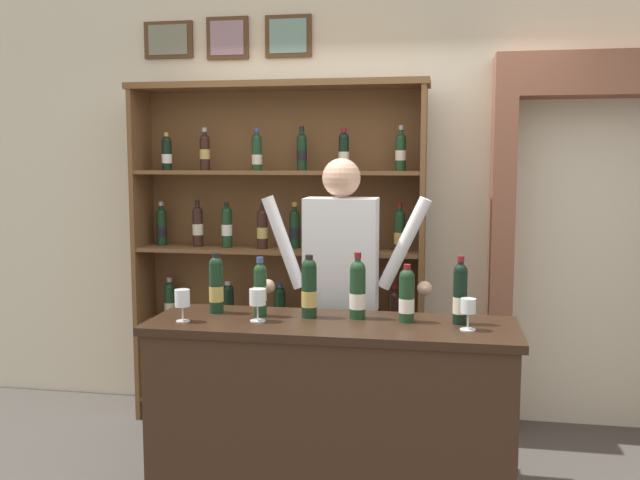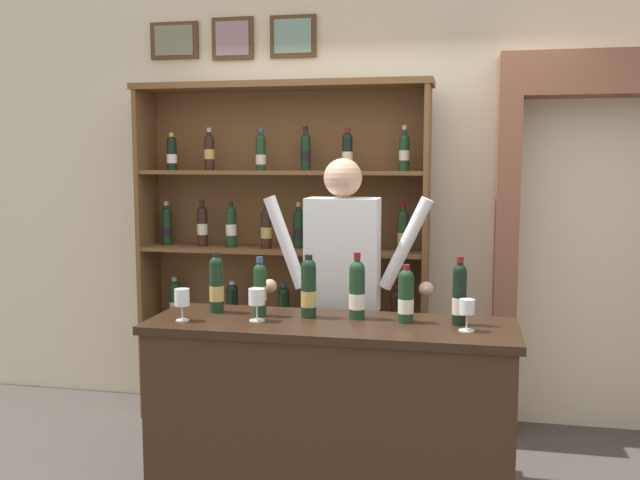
{
  "view_description": "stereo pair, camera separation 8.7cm",
  "coord_description": "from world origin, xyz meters",
  "px_view_note": "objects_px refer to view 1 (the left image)",
  "views": [
    {
      "loc": [
        0.48,
        -3.26,
        1.74
      ],
      "look_at": [
        -0.15,
        0.19,
        1.33
      ],
      "focal_mm": 39.34,
      "sensor_mm": 36.0,
      "label": 1
    },
    {
      "loc": [
        0.56,
        -3.24,
        1.74
      ],
      "look_at": [
        -0.15,
        0.19,
        1.33
      ],
      "focal_mm": 39.34,
      "sensor_mm": 36.0,
      "label": 2
    }
  ],
  "objects_px": {
    "tasting_counter": "(331,418)",
    "wine_glass_center": "(258,299)",
    "shopkeeper": "(341,278)",
    "tasting_bottle_brunello": "(358,289)",
    "tasting_bottle_grappa": "(309,288)",
    "tasting_bottle_bianco": "(460,294)",
    "wine_shelf": "(279,249)",
    "wine_glass_spare": "(468,308)",
    "tasting_bottle_super_tuscan": "(407,295)",
    "wine_glass_left": "(182,300)",
    "tasting_bottle_chianti": "(216,284)",
    "tasting_bottle_riserva": "(260,288)"
  },
  "relations": [
    {
      "from": "tasting_bottle_brunello",
      "to": "tasting_bottle_bianco",
      "type": "relative_size",
      "value": 1.0
    },
    {
      "from": "wine_shelf",
      "to": "wine_glass_center",
      "type": "distance_m",
      "value": 1.23
    },
    {
      "from": "tasting_counter",
      "to": "wine_glass_center",
      "type": "bearing_deg",
      "value": -172.27
    },
    {
      "from": "tasting_bottle_grappa",
      "to": "tasting_bottle_chianti",
      "type": "bearing_deg",
      "value": 177.95
    },
    {
      "from": "wine_shelf",
      "to": "tasting_bottle_bianco",
      "type": "relative_size",
      "value": 6.79
    },
    {
      "from": "tasting_bottle_riserva",
      "to": "wine_glass_left",
      "type": "bearing_deg",
      "value": -151.98
    },
    {
      "from": "tasting_bottle_grappa",
      "to": "tasting_bottle_bianco",
      "type": "xyz_separation_m",
      "value": [
        0.73,
        -0.01,
        -0.0
      ]
    },
    {
      "from": "tasting_counter",
      "to": "wine_glass_left",
      "type": "xyz_separation_m",
      "value": [
        -0.71,
        -0.12,
        0.58
      ]
    },
    {
      "from": "tasting_bottle_chianti",
      "to": "wine_glass_spare",
      "type": "height_order",
      "value": "tasting_bottle_chianti"
    },
    {
      "from": "tasting_bottle_riserva",
      "to": "wine_shelf",
      "type": "bearing_deg",
      "value": 98.65
    },
    {
      "from": "shopkeeper",
      "to": "wine_glass_center",
      "type": "height_order",
      "value": "shopkeeper"
    },
    {
      "from": "wine_shelf",
      "to": "tasting_bottle_chianti",
      "type": "xyz_separation_m",
      "value": [
        -0.07,
        -1.07,
        -0.05
      ]
    },
    {
      "from": "tasting_bottle_riserva",
      "to": "tasting_bottle_bianco",
      "type": "xyz_separation_m",
      "value": [
        0.98,
        0.01,
        0.01
      ]
    },
    {
      "from": "shopkeeper",
      "to": "tasting_bottle_super_tuscan",
      "type": "height_order",
      "value": "shopkeeper"
    },
    {
      "from": "wine_glass_spare",
      "to": "tasting_bottle_brunello",
      "type": "bearing_deg",
      "value": 164.38
    },
    {
      "from": "wine_glass_spare",
      "to": "wine_glass_center",
      "type": "distance_m",
      "value": 0.99
    },
    {
      "from": "tasting_bottle_grappa",
      "to": "tasting_bottle_super_tuscan",
      "type": "xyz_separation_m",
      "value": [
        0.48,
        -0.01,
        -0.02
      ]
    },
    {
      "from": "wine_shelf",
      "to": "tasting_bottle_brunello",
      "type": "height_order",
      "value": "wine_shelf"
    },
    {
      "from": "tasting_bottle_super_tuscan",
      "to": "wine_glass_center",
      "type": "xyz_separation_m",
      "value": [
        -0.71,
        -0.12,
        -0.02
      ]
    },
    {
      "from": "tasting_bottle_chianti",
      "to": "tasting_bottle_grappa",
      "type": "distance_m",
      "value": 0.49
    },
    {
      "from": "tasting_bottle_chianti",
      "to": "tasting_bottle_super_tuscan",
      "type": "height_order",
      "value": "tasting_bottle_chianti"
    },
    {
      "from": "tasting_bottle_bianco",
      "to": "tasting_bottle_chianti",
      "type": "bearing_deg",
      "value": 178.74
    },
    {
      "from": "tasting_bottle_bianco",
      "to": "wine_glass_center",
      "type": "height_order",
      "value": "tasting_bottle_bianco"
    },
    {
      "from": "tasting_bottle_bianco",
      "to": "wine_glass_spare",
      "type": "height_order",
      "value": "tasting_bottle_bianco"
    },
    {
      "from": "tasting_bottle_brunello",
      "to": "tasting_bottle_bianco",
      "type": "height_order",
      "value": "tasting_bottle_brunello"
    },
    {
      "from": "tasting_bottle_super_tuscan",
      "to": "wine_glass_spare",
      "type": "bearing_deg",
      "value": -22.17
    },
    {
      "from": "shopkeeper",
      "to": "tasting_bottle_bianco",
      "type": "distance_m",
      "value": 0.79
    },
    {
      "from": "wine_glass_left",
      "to": "wine_glass_center",
      "type": "bearing_deg",
      "value": 11.05
    },
    {
      "from": "tasting_bottle_bianco",
      "to": "wine_shelf",
      "type": "bearing_deg",
      "value": 136.19
    },
    {
      "from": "tasting_bottle_riserva",
      "to": "tasting_bottle_super_tuscan",
      "type": "relative_size",
      "value": 1.06
    },
    {
      "from": "wine_glass_spare",
      "to": "tasting_bottle_bianco",
      "type": "bearing_deg",
      "value": 106.65
    },
    {
      "from": "tasting_bottle_grappa",
      "to": "tasting_bottle_super_tuscan",
      "type": "relative_size",
      "value": 1.12
    },
    {
      "from": "tasting_bottle_riserva",
      "to": "tasting_bottle_super_tuscan",
      "type": "distance_m",
      "value": 0.72
    },
    {
      "from": "tasting_bottle_grappa",
      "to": "tasting_bottle_brunello",
      "type": "height_order",
      "value": "tasting_bottle_brunello"
    },
    {
      "from": "wine_glass_center",
      "to": "tasting_bottle_grappa",
      "type": "bearing_deg",
      "value": 29.3
    },
    {
      "from": "tasting_bottle_chianti",
      "to": "tasting_bottle_bianco",
      "type": "distance_m",
      "value": 1.22
    },
    {
      "from": "shopkeeper",
      "to": "tasting_bottle_super_tuscan",
      "type": "bearing_deg",
      "value": -50.48
    },
    {
      "from": "tasting_bottle_riserva",
      "to": "wine_glass_left",
      "type": "distance_m",
      "value": 0.39
    },
    {
      "from": "tasting_counter",
      "to": "shopkeeper",
      "type": "relative_size",
      "value": 1.02
    },
    {
      "from": "wine_glass_spare",
      "to": "wine_shelf",
      "type": "bearing_deg",
      "value": 134.14
    },
    {
      "from": "wine_shelf",
      "to": "wine_glass_spare",
      "type": "relative_size",
      "value": 15.02
    },
    {
      "from": "tasting_bottle_brunello",
      "to": "wine_glass_spare",
      "type": "distance_m",
      "value": 0.55
    },
    {
      "from": "shopkeeper",
      "to": "wine_glass_center",
      "type": "xyz_separation_m",
      "value": [
        -0.32,
        -0.59,
        -0.01
      ]
    },
    {
      "from": "tasting_bottle_chianti",
      "to": "tasting_bottle_bianco",
      "type": "xyz_separation_m",
      "value": [
        1.22,
        -0.03,
        -0.0
      ]
    },
    {
      "from": "shopkeeper",
      "to": "tasting_bottle_brunello",
      "type": "bearing_deg",
      "value": -71.52
    },
    {
      "from": "tasting_counter",
      "to": "wine_glass_center",
      "type": "relative_size",
      "value": 11.16
    },
    {
      "from": "tasting_bottle_super_tuscan",
      "to": "tasting_bottle_bianco",
      "type": "relative_size",
      "value": 0.86
    },
    {
      "from": "tasting_bottle_brunello",
      "to": "tasting_bottle_super_tuscan",
      "type": "relative_size",
      "value": 1.17
    },
    {
      "from": "wine_shelf",
      "to": "tasting_bottle_bianco",
      "type": "bearing_deg",
      "value": -43.81
    },
    {
      "from": "tasting_bottle_super_tuscan",
      "to": "tasting_bottle_riserva",
      "type": "bearing_deg",
      "value": -179.47
    }
  ]
}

